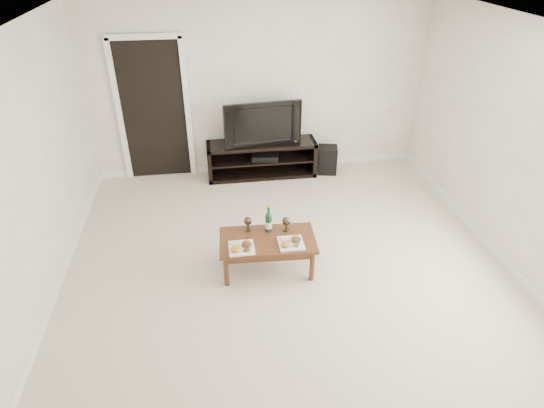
{
  "coord_description": "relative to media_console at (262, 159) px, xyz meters",
  "views": [
    {
      "loc": [
        -0.75,
        -3.83,
        3.33
      ],
      "look_at": [
        -0.13,
        0.45,
        0.7
      ],
      "focal_mm": 30.0,
      "sensor_mm": 36.0,
      "label": 1
    }
  ],
  "objects": [
    {
      "name": "media_console",
      "position": [
        0.0,
        0.0,
        0.0
      ],
      "size": [
        1.67,
        0.45,
        0.55
      ],
      "primitive_type": "cube",
      "color": "black",
      "rests_on": "ground"
    },
    {
      "name": "plate_left",
      "position": [
        -0.52,
        -2.45,
        0.18
      ],
      "size": [
        0.27,
        0.27,
        0.07
      ],
      "primitive_type": "cube",
      "color": "white",
      "rests_on": "coffee_table"
    },
    {
      "name": "floor",
      "position": [
        -0.0,
        -2.5,
        -0.28
      ],
      "size": [
        5.5,
        5.5,
        0.0
      ],
      "primitive_type": "plane",
      "color": "beige",
      "rests_on": "ground"
    },
    {
      "name": "ceiling",
      "position": [
        -0.0,
        -2.5,
        2.35
      ],
      "size": [
        5.0,
        5.5,
        0.04
      ],
      "primitive_type": "cube",
      "color": "white",
      "rests_on": "back_wall"
    },
    {
      "name": "av_receiver",
      "position": [
        0.06,
        -0.01,
        0.05
      ],
      "size": [
        0.44,
        0.36,
        0.08
      ],
      "primitive_type": "cube",
      "rotation": [
        0.0,
        0.0,
        -0.16
      ],
      "color": "black",
      "rests_on": "media_console"
    },
    {
      "name": "coffee_table",
      "position": [
        -0.22,
        -2.31,
        -0.07
      ],
      "size": [
        1.08,
        0.62,
        0.42
      ],
      "primitive_type": "cube",
      "rotation": [
        0.0,
        0.0,
        -0.05
      ],
      "color": "#552C17",
      "rests_on": "ground"
    },
    {
      "name": "plate_right",
      "position": [
        0.02,
        -2.44,
        0.18
      ],
      "size": [
        0.27,
        0.27,
        0.07
      ],
      "primitive_type": "cube",
      "color": "white",
      "rests_on": "coffee_table"
    },
    {
      "name": "wine_bottle",
      "position": [
        -0.19,
        -2.16,
        0.32
      ],
      "size": [
        0.07,
        0.07,
        0.35
      ],
      "primitive_type": "cylinder",
      "color": "#0F391F",
      "rests_on": "coffee_table"
    },
    {
      "name": "television",
      "position": [
        0.0,
        0.0,
        0.61
      ],
      "size": [
        1.16,
        0.27,
        0.67
      ],
      "primitive_type": "imported",
      "rotation": [
        0.0,
        0.0,
        0.1
      ],
      "color": "black",
      "rests_on": "media_console"
    },
    {
      "name": "doorway",
      "position": [
        -1.55,
        0.24,
        0.75
      ],
      "size": [
        0.9,
        0.02,
        2.05
      ],
      "primitive_type": "cube",
      "color": "black",
      "rests_on": "ground"
    },
    {
      "name": "back_wall",
      "position": [
        -0.0,
        0.27,
        1.02
      ],
      "size": [
        5.0,
        0.04,
        2.6
      ],
      "primitive_type": "cube",
      "color": "white",
      "rests_on": "ground"
    },
    {
      "name": "subwoofer",
      "position": [
        1.04,
        -0.05,
        -0.06
      ],
      "size": [
        0.33,
        0.33,
        0.43
      ],
      "primitive_type": "cube",
      "rotation": [
        0.0,
        0.0,
        -0.2
      ],
      "color": "black",
      "rests_on": "ground"
    },
    {
      "name": "goblet_right",
      "position": [
        0.01,
        -2.17,
        0.23
      ],
      "size": [
        0.09,
        0.09,
        0.17
      ],
      "primitive_type": null,
      "color": "#3E3522",
      "rests_on": "coffee_table"
    },
    {
      "name": "goblet_left",
      "position": [
        -0.42,
        -2.11,
        0.23
      ],
      "size": [
        0.09,
        0.09,
        0.17
      ],
      "primitive_type": null,
      "color": "#3E3522",
      "rests_on": "coffee_table"
    }
  ]
}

